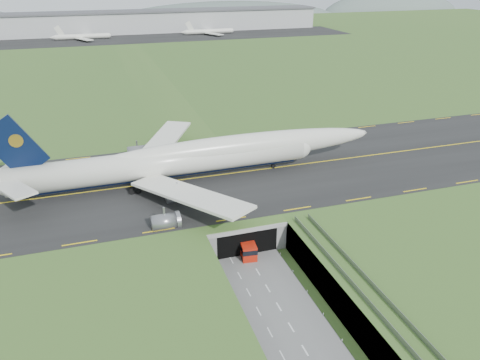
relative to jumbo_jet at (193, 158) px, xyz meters
name	(u,v)px	position (x,y,z in m)	size (l,w,h in m)	color
ground	(262,279)	(4.74, -32.66, -11.24)	(900.00, 900.00, 0.00)	#315421
airfield_deck	(262,265)	(4.74, -32.66, -8.24)	(800.00, 800.00, 6.00)	gray
trench_road	(278,305)	(4.74, -40.16, -11.14)	(12.00, 75.00, 0.20)	slate
taxiway	(213,176)	(4.74, 0.34, -5.15)	(800.00, 44.00, 0.18)	black
tunnel_portal	(234,219)	(4.74, -15.94, -7.91)	(17.00, 22.30, 6.00)	gray
guideway	(380,312)	(15.74, -51.77, -5.92)	(3.00, 53.00, 7.05)	#A8A8A3
jumbo_jet	(193,158)	(0.00, 0.00, 0.00)	(90.51, 58.99, 19.51)	silver
shuttle_tram	(246,246)	(4.80, -23.83, -9.57)	(3.64, 7.72, 3.04)	#B81D0C
cargo_terminal	(118,22)	(4.55, 266.76, 2.71)	(320.00, 67.00, 15.60)	#B2B2B2
distant_hills	(174,25)	(69.12, 397.34, -15.24)	(700.00, 91.00, 60.00)	#51625A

